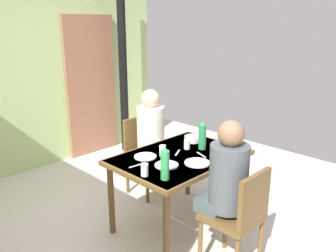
{
  "coord_description": "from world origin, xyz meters",
  "views": [
    {
      "loc": [
        -1.8,
        -2.03,
        1.91
      ],
      "look_at": [
        0.43,
        0.15,
        0.97
      ],
      "focal_mm": 37.45,
      "sensor_mm": 36.0,
      "label": 1
    }
  ],
  "objects": [
    {
      "name": "serving_bowl_center",
      "position": [
        0.81,
        0.17,
        0.75
      ],
      "size": [
        0.17,
        0.17,
        0.05
      ],
      "primitive_type": "cylinder",
      "color": "silver",
      "rests_on": "dining_table"
    },
    {
      "name": "stove_pipe_column",
      "position": [
        1.39,
        2.01,
        1.3
      ],
      "size": [
        0.12,
        0.12,
        2.6
      ],
      "primitive_type": "cylinder",
      "color": "black",
      "rests_on": "ground_plane"
    },
    {
      "name": "cutlery_knife_near",
      "position": [
        0.57,
        -0.14,
        0.73
      ],
      "size": [
        0.07,
        0.15,
        0.0
      ],
      "primitive_type": "cube",
      "rotation": [
        0.0,
        0.0,
        1.23
      ],
      "color": "silver",
      "rests_on": "dining_table"
    },
    {
      "name": "water_bottle_green_far",
      "position": [
        0.7,
        -0.04,
        0.85
      ],
      "size": [
        0.07,
        0.07,
        0.28
      ],
      "color": "#26804D",
      "rests_on": "dining_table"
    },
    {
      "name": "person_far_diner",
      "position": [
        0.68,
        0.64,
        0.78
      ],
      "size": [
        0.3,
        0.37,
        0.77
      ],
      "rotation": [
        0.0,
        0.0,
        3.14
      ],
      "color": "silver",
      "rests_on": "ground_plane"
    },
    {
      "name": "wall_back",
      "position": [
        0.0,
        2.36,
        1.3
      ],
      "size": [
        4.3,
        0.1,
        2.6
      ],
      "primitive_type": "cube",
      "color": "#ABC77D",
      "rests_on": "ground_plane"
    },
    {
      "name": "bread_plate_sliced",
      "position": [
        0.81,
        -0.2,
        0.73
      ],
      "size": [
        0.19,
        0.19,
        0.02
      ],
      "primitive_type": "cylinder",
      "color": "#DBB77A",
      "rests_on": "dining_table"
    },
    {
      "name": "dinner_plate_near_right",
      "position": [
        0.17,
        0.19,
        0.73
      ],
      "size": [
        0.2,
        0.2,
        0.01
      ],
      "primitive_type": "cylinder",
      "color": "white",
      "rests_on": "dining_table"
    },
    {
      "name": "dining_table",
      "position": [
        0.43,
        0.0,
        0.64
      ],
      "size": [
        1.21,
        0.85,
        0.72
      ],
      "color": "brown",
      "rests_on": "ground_plane"
    },
    {
      "name": "door_wooden",
      "position": [
        1.01,
        2.28,
        1.0
      ],
      "size": [
        0.8,
        0.05,
        2.0
      ],
      "primitive_type": "cube",
      "color": "#976147",
      "rests_on": "ground_plane"
    },
    {
      "name": "drinking_glass_by_far_diner",
      "position": [
        0.6,
        0.06,
        0.77
      ],
      "size": [
        0.06,
        0.06,
        0.09
      ],
      "primitive_type": "cylinder",
      "color": "silver",
      "rests_on": "dining_table"
    },
    {
      "name": "dinner_plate_far_center",
      "position": [
        0.39,
        -0.24,
        0.73
      ],
      "size": [
        0.22,
        0.22,
        0.01
      ],
      "primitive_type": "cylinder",
      "color": "white",
      "rests_on": "dining_table"
    },
    {
      "name": "drinking_glass_spare_center",
      "position": [
        0.31,
        0.1,
        0.78
      ],
      "size": [
        0.06,
        0.06,
        0.1
      ],
      "primitive_type": "cylinder",
      "color": "silver",
      "rests_on": "dining_table"
    },
    {
      "name": "chair_far_diner",
      "position": [
        0.68,
        0.78,
        0.5
      ],
      "size": [
        0.4,
        0.4,
        0.87
      ],
      "rotation": [
        0.0,
        0.0,
        3.14
      ],
      "color": "brown",
      "rests_on": "ground_plane"
    },
    {
      "name": "cutlery_knife_far",
      "position": [
        0.46,
        0.06,
        0.73
      ],
      "size": [
        0.14,
        0.09,
        0.0
      ],
      "primitive_type": "cube",
      "rotation": [
        0.0,
        0.0,
        0.51
      ],
      "color": "silver",
      "rests_on": "dining_table"
    },
    {
      "name": "person_near_diner",
      "position": [
        0.27,
        -0.64,
        0.78
      ],
      "size": [
        0.3,
        0.37,
        0.77
      ],
      "color": "#455657",
      "rests_on": "ground_plane"
    },
    {
      "name": "chair_near_diner",
      "position": [
        0.27,
        -0.78,
        0.5
      ],
      "size": [
        0.4,
        0.4,
        0.87
      ],
      "color": "brown",
      "rests_on": "ground_plane"
    },
    {
      "name": "dinner_plate_near_left",
      "position": [
        0.17,
        -0.09,
        0.73
      ],
      "size": [
        0.2,
        0.2,
        0.01
      ],
      "primitive_type": "cylinder",
      "color": "white",
      "rests_on": "dining_table"
    },
    {
      "name": "ground_plane",
      "position": [
        0.0,
        0.0,
        0.0
      ],
      "size": [
        6.15,
        6.15,
        0.0
      ],
      "primitive_type": "plane",
      "color": "silver"
    },
    {
      "name": "drinking_glass_by_near_diner",
      "position": [
        -0.1,
        -0.1,
        0.78
      ],
      "size": [
        0.06,
        0.06,
        0.1
      ],
      "primitive_type": "cylinder",
      "color": "silver",
      "rests_on": "dining_table"
    },
    {
      "name": "water_bottle_green_near",
      "position": [
        -0.03,
        -0.26,
        0.85
      ],
      "size": [
        0.07,
        0.07,
        0.27
      ],
      "color": "green",
      "rests_on": "dining_table"
    },
    {
      "name": "cutlery_fork_near",
      "position": [
        -0.01,
        0.1,
        0.73
      ],
      "size": [
        0.15,
        0.03,
        0.0
      ],
      "primitive_type": "cube",
      "rotation": [
        0.0,
        0.0,
        3.04
      ],
      "color": "silver",
      "rests_on": "dining_table"
    }
  ]
}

